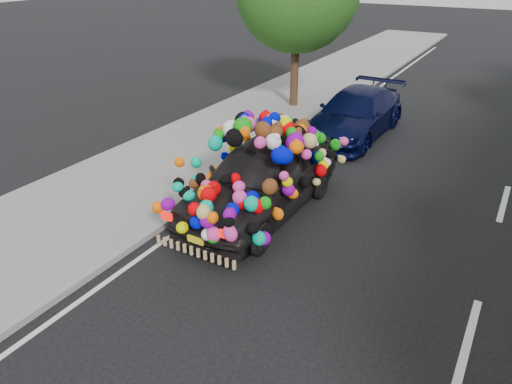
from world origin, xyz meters
TOP-DOWN VIEW (x-y plane):
  - ground at (0.00, 0.00)m, footprint 100.00×100.00m
  - sidewalk at (-4.30, 0.00)m, footprint 4.00×60.00m
  - kerb at (-2.35, 0.00)m, footprint 0.15×60.00m
  - lane_markings at (3.60, 0.00)m, footprint 6.00×50.00m
  - plush_art_car at (-0.97, 2.00)m, footprint 2.29×4.85m
  - navy_sedan at (-0.90, 7.71)m, footprint 2.02×4.75m

SIDE VIEW (x-z plane):
  - ground at x=0.00m, z-range 0.00..0.00m
  - lane_markings at x=3.60m, z-range 0.00..0.01m
  - sidewalk at x=-4.30m, z-range 0.00..0.12m
  - kerb at x=-2.35m, z-range 0.00..0.13m
  - navy_sedan at x=-0.90m, z-range 0.00..1.36m
  - plush_art_car at x=-0.97m, z-range 0.03..2.25m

